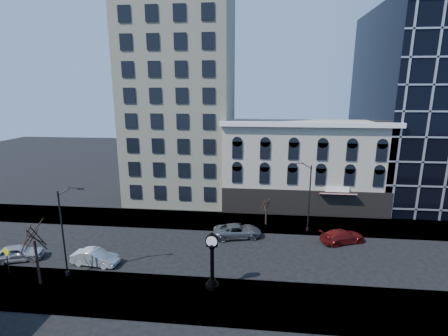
# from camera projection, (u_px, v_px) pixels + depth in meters

# --- Properties ---
(ground) EXTENTS (160.00, 160.00, 0.00)m
(ground) POSITION_uv_depth(u_px,v_px,m) (201.00, 251.00, 33.83)
(ground) COLOR black
(ground) RESTS_ON ground
(sidewalk_far) EXTENTS (160.00, 6.00, 0.12)m
(sidewalk_far) POSITION_uv_depth(u_px,v_px,m) (212.00, 221.00, 41.56)
(sidewalk_far) COLOR gray
(sidewalk_far) RESTS_ON ground
(sidewalk_near) EXTENTS (160.00, 6.00, 0.12)m
(sidewalk_near) POSITION_uv_depth(u_px,v_px,m) (184.00, 297.00, 26.08)
(sidewalk_near) COLOR gray
(sidewalk_near) RESTS_ON ground
(cream_tower) EXTENTS (15.90, 15.40, 42.50)m
(cream_tower) POSITION_uv_depth(u_px,v_px,m) (180.00, 70.00, 48.27)
(cream_tower) COLOR beige
(cream_tower) RESTS_ON ground
(victorian_row) EXTENTS (22.60, 11.19, 12.50)m
(victorian_row) POSITION_uv_depth(u_px,v_px,m) (302.00, 164.00, 46.62)
(victorian_row) COLOR #B2A792
(victorian_row) RESTS_ON ground
(glass_office) EXTENTS (20.00, 20.15, 28.00)m
(glass_office) POSITION_uv_depth(u_px,v_px,m) (439.00, 107.00, 47.62)
(glass_office) COLOR black
(glass_office) RESTS_ON ground
(street_clock) EXTENTS (1.13, 1.13, 4.97)m
(street_clock) POSITION_uv_depth(u_px,v_px,m) (212.00, 263.00, 26.87)
(street_clock) COLOR black
(street_clock) RESTS_ON sidewalk_near
(street_lamp_near) EXTENTS (2.14, 0.71, 8.39)m
(street_lamp_near) POSITION_uv_depth(u_px,v_px,m) (67.00, 209.00, 27.72)
(street_lamp_near) COLOR black
(street_lamp_near) RESTS_ON sidewalk_near
(street_lamp_far) EXTENTS (2.18, 0.35, 8.42)m
(street_lamp_far) POSITION_uv_depth(u_px,v_px,m) (305.00, 179.00, 37.01)
(street_lamp_far) COLOR black
(street_lamp_far) RESTS_ON sidewalk_far
(bare_tree_near) EXTENTS (3.76, 3.76, 6.46)m
(bare_tree_near) POSITION_uv_depth(u_px,v_px,m) (33.00, 231.00, 26.74)
(bare_tree_near) COLOR black
(bare_tree_near) RESTS_ON sidewalk_near
(bare_tree_far) EXTENTS (2.32, 2.32, 3.99)m
(bare_tree_far) POSITION_uv_depth(u_px,v_px,m) (266.00, 201.00, 39.61)
(bare_tree_far) COLOR black
(bare_tree_far) RESTS_ON sidewalk_far
(warning_sign) EXTENTS (0.84, 0.34, 2.69)m
(warning_sign) POSITION_uv_depth(u_px,v_px,m) (7.00, 256.00, 28.82)
(warning_sign) COLOR black
(warning_sign) RESTS_ON sidewalk_near
(car_near_a) EXTENTS (4.94, 3.35, 1.56)m
(car_near_a) POSITION_uv_depth(u_px,v_px,m) (18.00, 253.00, 31.78)
(car_near_a) COLOR #A5A8AD
(car_near_a) RESTS_ON ground
(car_near_b) EXTENTS (4.60, 1.98, 1.47)m
(car_near_b) POSITION_uv_depth(u_px,v_px,m) (95.00, 257.00, 31.03)
(car_near_b) COLOR silver
(car_near_b) RESTS_ON ground
(car_far_a) EXTENTS (5.87, 3.70, 1.51)m
(car_far_a) POSITION_uv_depth(u_px,v_px,m) (238.00, 231.00, 36.88)
(car_far_a) COLOR #595B60
(car_far_a) RESTS_ON ground
(car_far_b) EXTENTS (5.37, 3.76, 1.44)m
(car_far_b) POSITION_uv_depth(u_px,v_px,m) (342.00, 236.00, 35.57)
(car_far_b) COLOR maroon
(car_far_b) RESTS_ON ground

